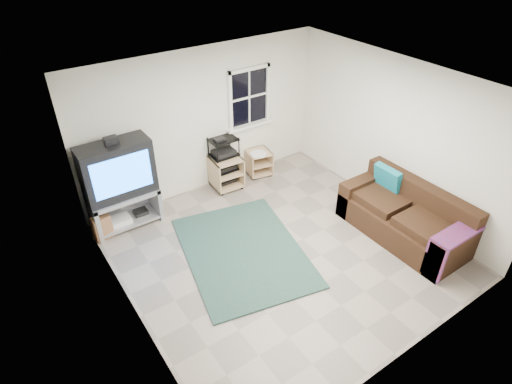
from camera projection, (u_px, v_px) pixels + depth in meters
room at (249, 101)px, 7.81m from camera, size 4.60×4.62×4.60m
tv_unit at (119, 178)px, 6.72m from camera, size 1.10×0.55×1.61m
av_rack at (224, 165)px, 7.96m from camera, size 0.50×0.36×1.00m
side_table_left at (225, 171)px, 7.98m from camera, size 0.56×0.56×0.62m
side_table_right at (258, 161)px, 8.38m from camera, size 0.52×0.52×0.51m
sofa at (405, 218)px, 6.78m from camera, size 0.92×2.06×0.94m
shag_rug at (243, 251)px, 6.60m from camera, size 2.16×2.65×0.03m
paper_bag at (102, 227)px, 6.79m from camera, size 0.32×0.24×0.41m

